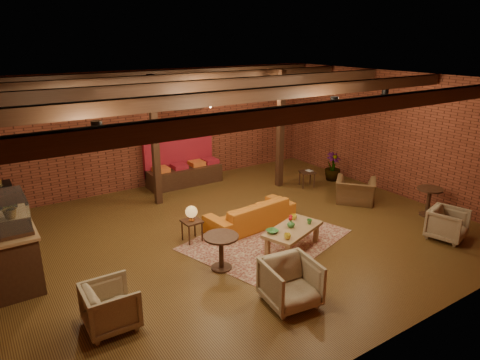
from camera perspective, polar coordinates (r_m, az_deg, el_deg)
floor at (r=9.21m, az=-0.88°, el=-7.32°), size 10.00×10.00×0.00m
ceiling at (r=8.32m, az=-1.00°, el=12.91°), size 10.00×8.00×0.02m
wall_back at (r=12.10m, az=-11.19°, el=6.70°), size 10.00×0.02×3.20m
wall_front at (r=5.87m, az=20.62°, el=-7.12°), size 10.00×0.02×3.20m
wall_right at (r=11.98m, az=19.82°, el=5.84°), size 0.02×8.00×3.20m
ceiling_beams at (r=8.33m, az=-0.99°, el=12.09°), size 9.80×6.40×0.22m
ceiling_pipe at (r=9.74m, az=-6.12°, el=11.58°), size 9.60×0.12×0.12m
post_left at (r=10.61m, az=-11.27°, el=5.04°), size 0.16×0.16×3.20m
post_right at (r=11.79m, az=5.42°, el=6.66°), size 0.16×0.16×3.20m
service_counter at (r=8.64m, az=-28.64°, el=-5.76°), size 0.80×2.50×1.60m
plant_counter at (r=8.68m, az=-28.55°, el=-2.62°), size 0.35×0.39×0.30m
banquette at (r=12.21m, az=-7.46°, el=1.67°), size 2.10×0.70×1.00m
service_sign at (r=11.40m, az=-6.84°, el=10.04°), size 0.86×0.06×0.30m
ceiling_spotlights at (r=8.36m, az=-0.98°, el=10.59°), size 6.40×4.40×0.28m
rug at (r=9.02m, az=3.51°, el=-7.91°), size 3.65×3.17×0.01m
sofa at (r=9.48m, az=1.41°, el=-4.52°), size 2.14×1.01×0.60m
coffee_table at (r=8.53m, az=6.97°, el=-6.70°), size 1.46×1.05×0.70m
side_table_lamp at (r=8.76m, az=-6.49°, el=-4.60°), size 0.39×0.39×0.78m
round_table_left at (r=7.77m, az=-2.52°, el=-8.85°), size 0.63×0.63×0.66m
armchair_a at (r=6.67m, az=-16.89°, el=-15.55°), size 0.69×0.74×0.75m
armchair_b at (r=6.90m, az=6.77°, el=-13.19°), size 0.88×0.84×0.82m
armchair_right at (r=11.18m, az=15.18°, el=-0.89°), size 1.09×1.13×0.83m
side_table_book at (r=12.08m, az=8.95°, el=0.98°), size 0.52×0.52×0.46m
round_table_right at (r=10.93m, az=23.89°, el=-2.13°), size 0.58×0.58×0.68m
armchair_far at (r=9.89m, az=25.96°, el=-5.14°), size 0.84×0.81×0.72m
plant_tall at (r=12.57m, az=12.52°, el=5.33°), size 1.41×1.41×2.46m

